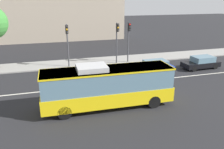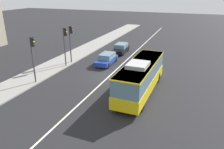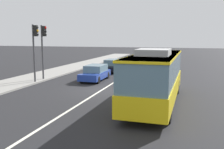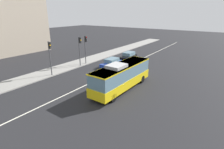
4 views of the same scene
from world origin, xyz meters
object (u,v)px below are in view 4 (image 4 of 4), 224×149
object	(u,v)px
traffic_light_mid_block	(80,46)
sedan_black	(129,56)
traffic_light_near_corner	(50,53)
sedan_blue	(111,63)
transit_bus	(122,75)
traffic_light_far_corner	(86,45)

from	to	relation	value
traffic_light_mid_block	sedan_black	bearing A→B (deg)	58.44
traffic_light_near_corner	traffic_light_mid_block	xyz separation A→B (m)	(6.05, -0.08, 0.00)
sedan_blue	traffic_light_near_corner	size ratio (longest dim) A/B	0.87
transit_bus	sedan_blue	world-z (taller)	transit_bus
sedan_black	traffic_light_near_corner	distance (m)	16.16
sedan_black	traffic_light_far_corner	bearing A→B (deg)	-33.39
transit_bus	sedan_black	xyz separation A→B (m)	(13.42, 6.64, -1.09)
transit_bus	sedan_blue	distance (m)	9.77
sedan_black	traffic_light_near_corner	xyz separation A→B (m)	(-15.25, 4.54, 2.84)
transit_bus	traffic_light_mid_block	xyz separation A→B (m)	(4.22, 11.10, 1.75)
sedan_blue	traffic_light_far_corner	world-z (taller)	traffic_light_far_corner
transit_bus	sedan_black	bearing A→B (deg)	27.55
transit_bus	traffic_light_mid_block	size ratio (longest dim) A/B	1.93
sedan_blue	traffic_light_far_corner	size ratio (longest dim) A/B	0.87
transit_bus	traffic_light_mid_block	world-z (taller)	traffic_light_mid_block
traffic_light_near_corner	traffic_light_mid_block	size ratio (longest dim) A/B	1.00
sedan_black	traffic_light_near_corner	world-z (taller)	traffic_light_near_corner
traffic_light_mid_block	traffic_light_far_corner	world-z (taller)	same
traffic_light_mid_block	traffic_light_far_corner	xyz separation A→B (m)	(1.56, 0.11, 0.00)
sedan_black	traffic_light_near_corner	size ratio (longest dim) A/B	0.88
transit_bus	sedan_blue	size ratio (longest dim) A/B	2.22
traffic_light_far_corner	transit_bus	bearing A→B (deg)	-26.53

